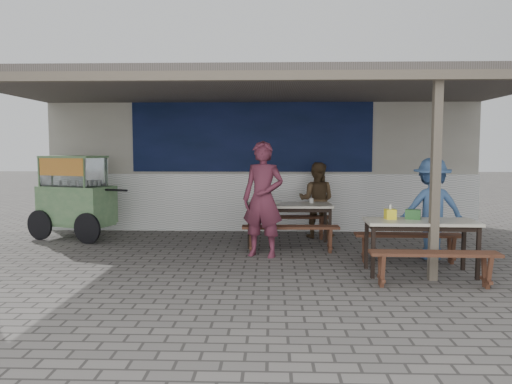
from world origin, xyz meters
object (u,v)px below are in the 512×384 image
object	(u,v)px
table_right	(420,226)
patron_right_table	(432,209)
vendor_cart	(75,194)
donation_box	(413,214)
table_left	(289,208)
bench_left_wall	(287,221)
bench_left_street	(290,232)
condiment_jar	(311,200)
condiment_bowl	(276,202)
bench_right_wall	(408,241)
patron_street_side	(263,199)
tissue_box	(390,214)
patron_wall_side	(317,200)
bench_right_street	(434,260)

from	to	relation	value
table_right	patron_right_table	xyz separation A→B (m)	(0.47, 1.00, 0.12)
vendor_cart	donation_box	bearing A→B (deg)	-3.43
table_left	bench_left_wall	distance (m)	0.70
bench_left_street	condiment_jar	distance (m)	1.01
condiment_bowl	bench_left_wall	bearing A→B (deg)	67.40
table_right	donation_box	bearing A→B (deg)	125.42
bench_right_wall	patron_street_side	size ratio (longest dim) A/B	0.86
patron_right_table	tissue_box	world-z (taller)	patron_right_table
bench_left_street	tissue_box	size ratio (longest dim) A/B	11.59
tissue_box	condiment_jar	distance (m)	2.27
bench_left_street	patron_wall_side	world-z (taller)	patron_wall_side
bench_left_wall	bench_right_wall	bearing A→B (deg)	-48.60
patron_right_table	condiment_jar	world-z (taller)	patron_right_table
table_left	table_right	world-z (taller)	same
patron_right_table	condiment_jar	bearing A→B (deg)	-33.21
bench_left_street	bench_left_wall	world-z (taller)	same
donation_box	tissue_box	bearing A→B (deg)	179.85
table_right	patron_street_side	distance (m)	2.45
patron_wall_side	bench_left_wall	bearing A→B (deg)	35.62
bench_right_street	condiment_bowl	world-z (taller)	condiment_bowl
patron_street_side	tissue_box	world-z (taller)	patron_street_side
bench_left_wall	patron_wall_side	world-z (taller)	patron_wall_side
patron_wall_side	condiment_jar	xyz separation A→B (m)	(-0.15, -0.65, 0.06)
bench_right_street	vendor_cart	bearing A→B (deg)	152.53
bench_right_wall	patron_right_table	distance (m)	0.72
table_left	bench_right_street	distance (m)	3.18
table_left	tissue_box	size ratio (longest dim) A/B	10.94
patron_wall_side	donation_box	xyz separation A→B (m)	(1.10, -2.72, 0.08)
bench_left_street	tissue_box	xyz separation A→B (m)	(1.34, -1.25, 0.48)
vendor_cart	condiment_jar	bearing A→B (deg)	14.81
patron_street_side	condiment_bowl	size ratio (longest dim) A/B	8.74
bench_left_wall	bench_right_street	world-z (taller)	same
table_left	bench_left_wall	world-z (taller)	table_left
table_left	patron_street_side	bearing A→B (deg)	-116.94
bench_right_wall	condiment_bowl	xyz separation A→B (m)	(-1.99, 1.42, 0.43)
patron_street_side	patron_right_table	world-z (taller)	patron_street_side
condiment_jar	condiment_bowl	world-z (taller)	condiment_jar
table_left	bench_left_street	distance (m)	0.70
table_right	bench_right_street	bearing A→B (deg)	-90.00
table_left	bench_left_wall	bearing A→B (deg)	90.00
bench_right_street	donation_box	xyz separation A→B (m)	(-0.06, 0.78, 0.48)
bench_right_wall	condiment_jar	size ratio (longest dim) A/B	18.82
bench_left_wall	patron_wall_side	xyz separation A→B (m)	(0.58, 0.23, 0.39)
bench_right_wall	bench_left_street	bearing A→B (deg)	159.77
bench_left_wall	vendor_cart	bearing A→B (deg)	179.53
tissue_box	condiment_bowl	distance (m)	2.53
bench_left_wall	patron_street_side	xyz separation A→B (m)	(-0.43, -1.53, 0.58)
donation_box	bench_left_wall	bearing A→B (deg)	124.03
bench_left_street	patron_right_table	size ratio (longest dim) A/B	1.02
bench_left_wall	table_right	distance (m)	3.16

